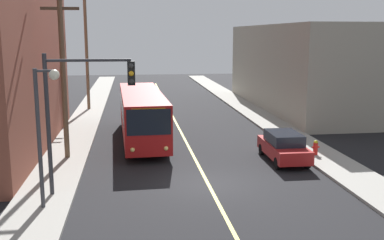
# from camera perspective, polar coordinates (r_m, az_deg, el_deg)

# --- Properties ---
(ground_plane) EXTENTS (120.00, 120.00, 0.00)m
(ground_plane) POSITION_cam_1_polar(r_m,az_deg,el_deg) (21.64, 2.03, -7.99)
(ground_plane) COLOR black
(sidewalk_left) EXTENTS (2.50, 90.00, 0.15)m
(sidewalk_left) POSITION_cam_1_polar(r_m,az_deg,el_deg) (31.20, -14.41, -2.36)
(sidewalk_left) COLOR gray
(sidewalk_left) RESTS_ON ground
(sidewalk_right) EXTENTS (2.50, 90.00, 0.15)m
(sidewalk_right) POSITION_cam_1_polar(r_m,az_deg,el_deg) (32.78, 11.65, -1.62)
(sidewalk_right) COLOR gray
(sidewalk_right) RESTS_ON ground
(lane_stripe_center) EXTENTS (0.16, 60.00, 0.01)m
(lane_stripe_center) POSITION_cam_1_polar(r_m,az_deg,el_deg) (36.05, -1.96, -0.42)
(lane_stripe_center) COLOR #D8CC4C
(lane_stripe_center) RESTS_ON ground
(building_right_warehouse) EXTENTS (12.00, 23.35, 7.75)m
(building_right_warehouse) POSITION_cam_1_polar(r_m,az_deg,el_deg) (45.36, 15.82, 6.40)
(building_right_warehouse) COLOR gray
(building_right_warehouse) RESTS_ON ground
(city_bus) EXTENTS (3.00, 12.23, 3.20)m
(city_bus) POSITION_cam_1_polar(r_m,az_deg,el_deg) (30.15, -6.27, 0.85)
(city_bus) COLOR maroon
(city_bus) RESTS_ON ground
(parked_car_red) EXTENTS (1.86, 4.42, 1.62)m
(parked_car_red) POSITION_cam_1_polar(r_m,az_deg,el_deg) (25.70, 11.34, -3.23)
(parked_car_red) COLOR maroon
(parked_car_red) RESTS_ON ground
(utility_pole_near) EXTENTS (2.40, 0.28, 9.60)m
(utility_pole_near) POSITION_cam_1_polar(r_m,az_deg,el_deg) (25.78, -15.81, 6.97)
(utility_pole_near) COLOR brown
(utility_pole_near) RESTS_ON sidewalk_left
(utility_pole_mid) EXTENTS (2.40, 0.28, 11.56)m
(utility_pole_mid) POSITION_cam_1_polar(r_m,az_deg,el_deg) (42.73, -13.05, 9.75)
(utility_pole_mid) COLOR brown
(utility_pole_mid) RESTS_ON sidewalk_left
(traffic_signal_left_corner) EXTENTS (3.75, 0.48, 6.00)m
(traffic_signal_left_corner) POSITION_cam_1_polar(r_m,az_deg,el_deg) (19.66, -13.23, 2.74)
(traffic_signal_left_corner) COLOR #2D2D33
(traffic_signal_left_corner) RESTS_ON sidewalk_left
(street_lamp_left) EXTENTS (0.98, 0.40, 5.50)m
(street_lamp_left) POSITION_cam_1_polar(r_m,az_deg,el_deg) (18.46, -17.97, 0.24)
(street_lamp_left) COLOR #38383D
(street_lamp_left) RESTS_ON sidewalk_left
(fire_hydrant) EXTENTS (0.44, 0.26, 0.84)m
(fire_hydrant) POSITION_cam_1_polar(r_m,az_deg,el_deg) (26.98, 15.13, -3.30)
(fire_hydrant) COLOR red
(fire_hydrant) RESTS_ON sidewalk_right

